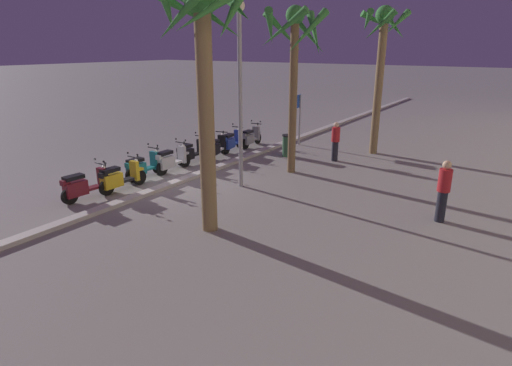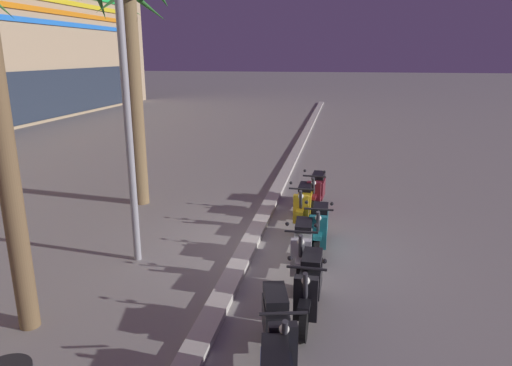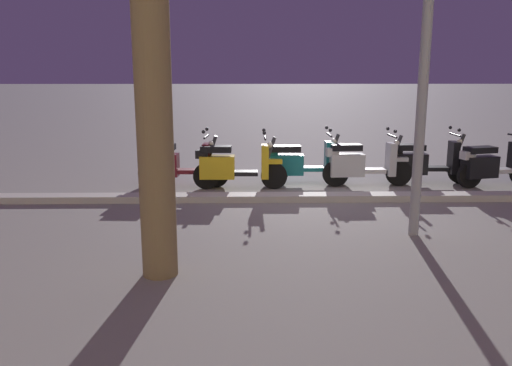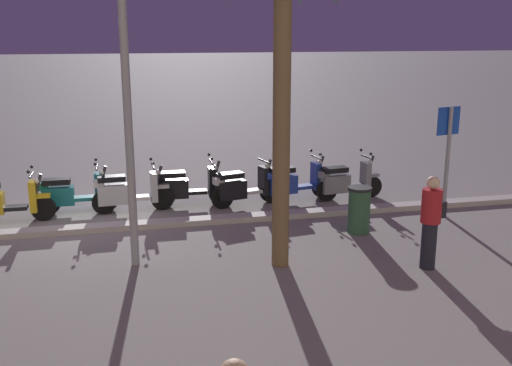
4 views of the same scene
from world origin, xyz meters
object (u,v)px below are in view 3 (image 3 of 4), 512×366
(scooter_black_second_in_line, at_px, (491,165))
(scooter_teal_last_in_row, at_px, (300,163))
(scooter_silver_mid_centre, at_px, (360,164))
(scooter_yellow_mid_rear, at_px, (232,166))
(scooter_black_far_back, at_px, (423,162))
(scooter_maroon_mid_front, at_px, (176,164))

(scooter_black_second_in_line, height_order, scooter_teal_last_in_row, scooter_teal_last_in_row)
(scooter_silver_mid_centre, height_order, scooter_yellow_mid_rear, same)
(scooter_black_far_back, height_order, scooter_teal_last_in_row, same)
(scooter_teal_last_in_row, height_order, scooter_yellow_mid_rear, same)
(scooter_black_far_back, distance_m, scooter_yellow_mid_rear, 3.96)
(scooter_black_second_in_line, height_order, scooter_silver_mid_centre, scooter_silver_mid_centre)
(scooter_silver_mid_centre, relative_size, scooter_teal_last_in_row, 1.02)
(scooter_black_second_in_line, bearing_deg, scooter_maroon_mid_front, -1.18)
(scooter_black_second_in_line, height_order, scooter_black_far_back, scooter_black_far_back)
(scooter_teal_last_in_row, relative_size, scooter_yellow_mid_rear, 0.96)
(scooter_yellow_mid_rear, relative_size, scooter_maroon_mid_front, 1.01)
(scooter_silver_mid_centre, distance_m, scooter_teal_last_in_row, 1.22)
(scooter_black_second_in_line, xyz_separation_m, scooter_black_far_back, (1.26, -0.32, 0.00))
(scooter_black_second_in_line, xyz_separation_m, scooter_maroon_mid_front, (6.34, -0.13, 0.02))
(scooter_black_second_in_line, distance_m, scooter_teal_last_in_row, 3.83)
(scooter_black_second_in_line, distance_m, scooter_black_far_back, 1.30)
(scooter_yellow_mid_rear, distance_m, scooter_maroon_mid_front, 1.17)
(scooter_black_far_back, xyz_separation_m, scooter_silver_mid_centre, (1.36, 0.23, 0.01))
(scooter_yellow_mid_rear, bearing_deg, scooter_silver_mid_centre, -175.66)
(scooter_black_second_in_line, xyz_separation_m, scooter_teal_last_in_row, (3.81, -0.34, -0.01))
(scooter_silver_mid_centre, bearing_deg, scooter_maroon_mid_front, -0.60)
(scooter_yellow_mid_rear, bearing_deg, scooter_black_second_in_line, -178.85)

